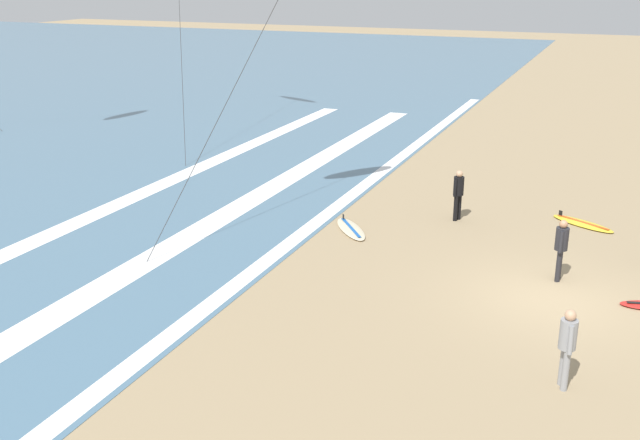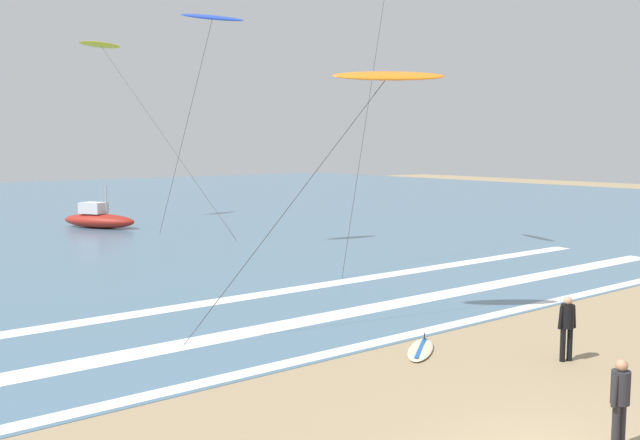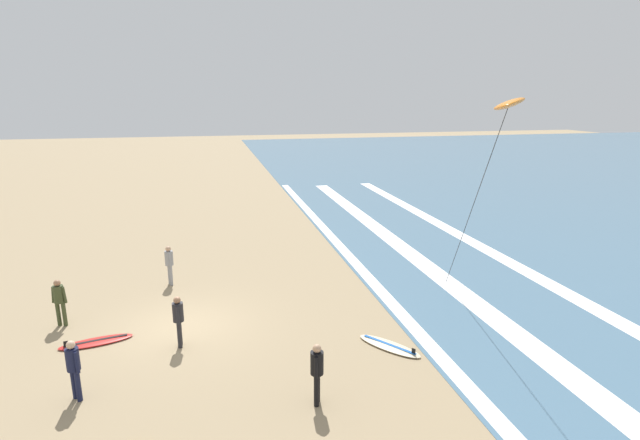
{
  "view_description": "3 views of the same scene",
  "coord_description": "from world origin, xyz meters",
  "views": [
    {
      "loc": [
        -17.0,
        -1.05,
        7.46
      ],
      "look_at": [
        -2.53,
        4.96,
        2.13
      ],
      "focal_mm": 41.5,
      "sensor_mm": 36.0,
      "label": 1
    },
    {
      "loc": [
        -9.92,
        -5.98,
        5.23
      ],
      "look_at": [
        -2.54,
        3.54,
        3.93
      ],
      "focal_mm": 39.31,
      "sensor_mm": 36.0,
      "label": 2
    },
    {
      "loc": [
        15.13,
        1.11,
        7.34
      ],
      "look_at": [
        -2.75,
        5.25,
        2.65
      ],
      "focal_mm": 27.33,
      "sensor_mm": 36.0,
      "label": 3
    }
  ],
  "objects": [
    {
      "name": "surfer_mid_group",
      "position": [
        4.9,
        3.4,
        0.96
      ],
      "size": [
        0.51,
        0.32,
        1.6
      ],
      "color": "black",
      "rests_on": "ground"
    },
    {
      "name": "ground_plane",
      "position": [
        0.0,
        0.0,
        0.0
      ],
      "size": [
        160.0,
        160.0,
        0.0
      ],
      "primitive_type": "plane",
      "color": "#9E8763"
    },
    {
      "name": "wave_foam_outer_break",
      "position": [
        -1.5,
        14.21,
        0.01
      ],
      "size": [
        45.71,
        0.83,
        0.01
      ],
      "primitive_type": "cube",
      "color": "white",
      "rests_on": "ocean_surface"
    },
    {
      "name": "wave_foam_shoreline",
      "position": [
        1.26,
        7.36,
        0.01
      ],
      "size": [
        52.67,
        0.5,
        0.01
      ],
      "primitive_type": "cube",
      "color": "white",
      "rests_on": "ocean_surface"
    },
    {
      "name": "wave_foam_mid_break",
      "position": [
        -1.32,
        10.32,
        0.01
      ],
      "size": [
        45.79,
        0.97,
        0.01
      ],
      "primitive_type": "cube",
      "color": "white",
      "rests_on": "ocean_surface"
    },
    {
      "name": "surfer_right_near",
      "position": [
        -4.03,
        -0.6,
        0.96
      ],
      "size": [
        0.51,
        0.32,
        1.6
      ],
      "color": "gray",
      "rests_on": "ground"
    },
    {
      "name": "surfboard_near_water",
      "position": [
        5.91,
        -0.28,
        0.05
      ],
      "size": [
        1.58,
        2.11,
        0.25
      ],
      "color": "yellow",
      "rests_on": "ground"
    },
    {
      "name": "surfboard_foreground_flat",
      "position": [
        2.71,
        6.13,
        0.05
      ],
      "size": [
        2.04,
        1.74,
        0.25
      ],
      "color": "beige",
      "rests_on": "ground"
    },
    {
      "name": "surfer_background_far",
      "position": [
        1.2,
        0.0,
        0.96
      ],
      "size": [
        0.51,
        0.32,
        1.6
      ],
      "color": "#232328",
      "rests_on": "ground"
    }
  ]
}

